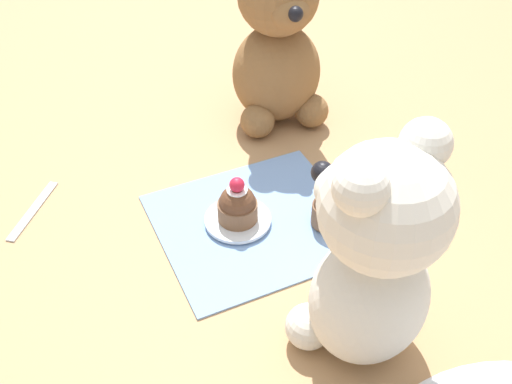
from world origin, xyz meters
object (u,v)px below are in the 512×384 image
object	(u,v)px
teddy_bear_tan	(278,45)
teaspoon	(33,210)
cupcake_near_tan_bear	(237,205)
cupcake_near_cream_bear	(329,208)
saucer_plate	(238,219)
teddy_bear_cream	(373,256)

from	to	relation	value
teddy_bear_tan	teaspoon	size ratio (longest dim) A/B	2.31
teddy_bear_tan	teaspoon	distance (m)	0.43
teaspoon	cupcake_near_tan_bear	bearing A→B (deg)	-82.01
cupcake_near_cream_bear	saucer_plate	xyz separation A→B (m)	(0.11, -0.05, -0.02)
teaspoon	teddy_bear_cream	bearing A→B (deg)	-103.35
teddy_bear_cream	cupcake_near_tan_bear	world-z (taller)	teddy_bear_cream
teddy_bear_cream	cupcake_near_tan_bear	distance (m)	0.25
teddy_bear_cream	saucer_plate	bearing A→B (deg)	-96.01
teddy_bear_tan	cupcake_near_cream_bear	distance (m)	0.28
cupcake_near_tan_bear	cupcake_near_cream_bear	bearing A→B (deg)	153.64
saucer_plate	cupcake_near_tan_bear	xyz separation A→B (m)	(0.00, 0.00, 0.03)
teddy_bear_cream	cupcake_near_cream_bear	world-z (taller)	teddy_bear_cream
saucer_plate	teaspoon	distance (m)	0.28
cupcake_near_tan_bear	teddy_bear_cream	bearing A→B (deg)	101.89
saucer_plate	teaspoon	size ratio (longest dim) A/B	0.74
teddy_bear_cream	teddy_bear_tan	distance (m)	0.44
saucer_plate	cupcake_near_tan_bear	size ratio (longest dim) A/B	1.31
teddy_bear_tan	saucer_plate	world-z (taller)	teddy_bear_tan
cupcake_near_tan_bear	saucer_plate	bearing A→B (deg)	180.00
teaspoon	cupcake_near_cream_bear	bearing A→B (deg)	-80.91
saucer_plate	teddy_bear_tan	bearing A→B (deg)	-127.57
teddy_bear_cream	saucer_plate	size ratio (longest dim) A/B	3.07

